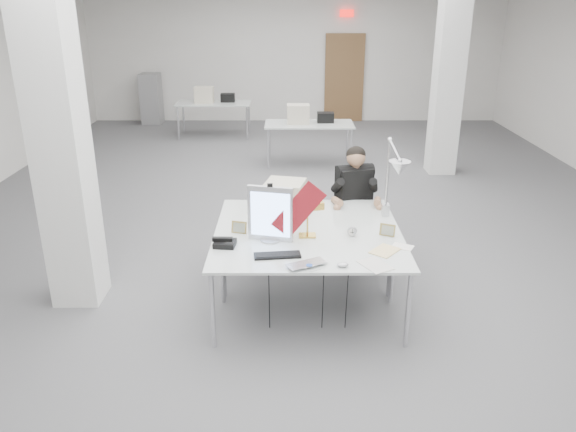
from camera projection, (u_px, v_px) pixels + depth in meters
name	position (u px, v px, depth m)	size (l,w,h in m)	color
room_shell	(306.00, 97.00, 7.15)	(10.04, 14.04, 3.24)	#545457
desk_main	(309.00, 251.00, 5.04)	(1.80, 0.90, 0.03)	silver
desk_second	(306.00, 215.00, 5.87)	(1.80, 0.90, 0.03)	silver
bg_desk_a	(309.00, 124.00, 10.16)	(1.60, 0.80, 0.03)	silver
bg_desk_b	(214.00, 103.00, 12.21)	(1.60, 0.80, 0.03)	silver
filing_cabinet	(151.00, 99.00, 13.61)	(0.45, 0.55, 1.20)	gray
office_chair	(353.00, 213.00, 6.51)	(0.53, 0.53, 1.09)	black
seated_person	(355.00, 185.00, 6.33)	(0.44, 0.55, 0.83)	black
monitor	(270.00, 214.00, 5.15)	(0.42, 0.04, 0.52)	silver
pennant	(299.00, 210.00, 5.10)	(0.53, 0.01, 0.22)	maroon
keyboard	(277.00, 255.00, 4.90)	(0.41, 0.14, 0.02)	black
laptop	(309.00, 267.00, 4.68)	(0.34, 0.22, 0.03)	#ACADB1
mouse	(343.00, 265.00, 4.71)	(0.10, 0.06, 0.04)	silver
bankers_lamp	(308.00, 218.00, 5.26)	(0.32, 0.13, 0.37)	gold
desk_phone	(225.00, 243.00, 5.11)	(0.19, 0.17, 0.05)	black
picture_frame_left	(239.00, 227.00, 5.38)	(0.15, 0.01, 0.12)	tan
picture_frame_right	(387.00, 230.00, 5.32)	(0.15, 0.01, 0.12)	olive
desk_clock	(352.00, 231.00, 5.31)	(0.09, 0.09, 0.03)	#ACACB1
paper_stack_a	(375.00, 265.00, 4.74)	(0.20, 0.29, 0.01)	silver
paper_stack_b	(385.00, 251.00, 5.01)	(0.19, 0.26, 0.01)	#F7DA94
paper_stack_c	(403.00, 247.00, 5.09)	(0.19, 0.13, 0.01)	white
beige_monitor	(285.00, 198.00, 5.79)	(0.38, 0.36, 0.36)	beige
architect_lamp	(392.00, 186.00, 5.47)	(0.21, 0.62, 0.80)	silver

